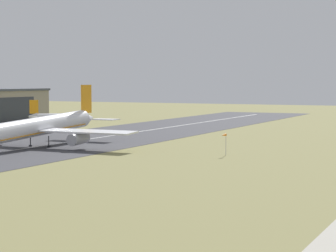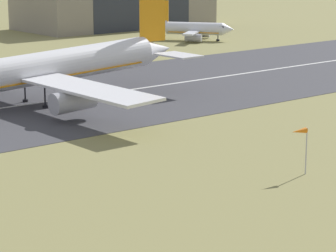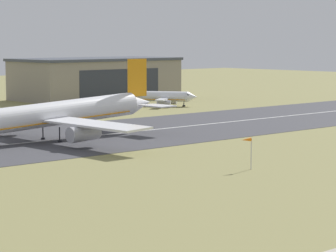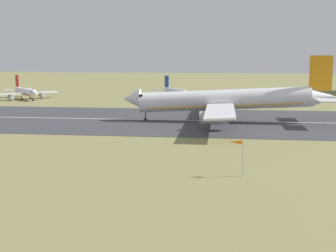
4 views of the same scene
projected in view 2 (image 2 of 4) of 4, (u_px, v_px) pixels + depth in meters
name	position (u px, v px, depth m)	size (l,w,h in m)	color
runway_strip	(71.00, 98.00, 124.15)	(393.74, 46.05, 0.06)	#3D3D42
runway_centreline	(71.00, 98.00, 124.14)	(354.36, 0.70, 0.01)	silver
hangar_building	(116.00, 3.00, 230.05)	(56.74, 26.88, 13.84)	gray
airplane_landing	(38.00, 70.00, 118.40)	(51.08, 55.37, 16.00)	white
airplane_parked_west	(193.00, 29.00, 198.25)	(19.98, 20.98, 9.83)	silver
windsock_pole	(300.00, 134.00, 82.01)	(2.08, 0.88, 5.06)	#B7B7BC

